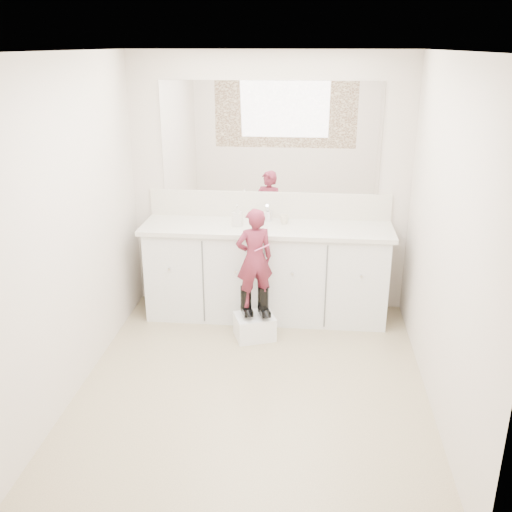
# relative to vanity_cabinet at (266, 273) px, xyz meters

# --- Properties ---
(floor) EXTENTS (3.00, 3.00, 0.00)m
(floor) POSITION_rel_vanity_cabinet_xyz_m (0.00, -1.23, -0.42)
(floor) COLOR #867457
(floor) RESTS_ON ground
(ceiling) EXTENTS (3.00, 3.00, 0.00)m
(ceiling) POSITION_rel_vanity_cabinet_xyz_m (0.00, -1.23, 1.97)
(ceiling) COLOR white
(ceiling) RESTS_ON wall_back
(wall_back) EXTENTS (2.60, 0.00, 2.60)m
(wall_back) POSITION_rel_vanity_cabinet_xyz_m (0.00, 0.27, 0.77)
(wall_back) COLOR beige
(wall_back) RESTS_ON floor
(wall_front) EXTENTS (2.60, 0.00, 2.60)m
(wall_front) POSITION_rel_vanity_cabinet_xyz_m (0.00, -2.73, 0.77)
(wall_front) COLOR beige
(wall_front) RESTS_ON floor
(wall_left) EXTENTS (0.00, 3.00, 3.00)m
(wall_left) POSITION_rel_vanity_cabinet_xyz_m (-1.30, -1.23, 0.78)
(wall_left) COLOR beige
(wall_left) RESTS_ON floor
(wall_right) EXTENTS (0.00, 3.00, 3.00)m
(wall_right) POSITION_rel_vanity_cabinet_xyz_m (1.30, -1.23, 0.78)
(wall_right) COLOR beige
(wall_right) RESTS_ON floor
(vanity_cabinet) EXTENTS (2.20, 0.55, 0.85)m
(vanity_cabinet) POSITION_rel_vanity_cabinet_xyz_m (0.00, 0.00, 0.00)
(vanity_cabinet) COLOR silver
(vanity_cabinet) RESTS_ON floor
(countertop) EXTENTS (2.28, 0.58, 0.04)m
(countertop) POSITION_rel_vanity_cabinet_xyz_m (0.00, -0.01, 0.45)
(countertop) COLOR beige
(countertop) RESTS_ON vanity_cabinet
(backsplash) EXTENTS (2.28, 0.03, 0.25)m
(backsplash) POSITION_rel_vanity_cabinet_xyz_m (0.00, 0.26, 0.59)
(backsplash) COLOR beige
(backsplash) RESTS_ON countertop
(mirror) EXTENTS (2.00, 0.02, 1.00)m
(mirror) POSITION_rel_vanity_cabinet_xyz_m (0.00, 0.26, 1.22)
(mirror) COLOR white
(mirror) RESTS_ON wall_back
(dot_panel) EXTENTS (2.00, 0.01, 1.20)m
(dot_panel) POSITION_rel_vanity_cabinet_xyz_m (0.00, -2.71, 1.22)
(dot_panel) COLOR #472819
(dot_panel) RESTS_ON wall_front
(faucet) EXTENTS (0.08, 0.08, 0.10)m
(faucet) POSITION_rel_vanity_cabinet_xyz_m (0.00, 0.15, 0.52)
(faucet) COLOR silver
(faucet) RESTS_ON countertop
(cup) EXTENTS (0.12, 0.12, 0.08)m
(cup) POSITION_rel_vanity_cabinet_xyz_m (0.15, 0.08, 0.51)
(cup) COLOR beige
(cup) RESTS_ON countertop
(soap_bottle) EXTENTS (0.09, 0.09, 0.19)m
(soap_bottle) POSITION_rel_vanity_cabinet_xyz_m (-0.27, -0.02, 0.56)
(soap_bottle) COLOR beige
(soap_bottle) RESTS_ON countertop
(step_stool) EXTENTS (0.40, 0.37, 0.21)m
(step_stool) POSITION_rel_vanity_cabinet_xyz_m (-0.06, -0.48, -0.32)
(step_stool) COLOR white
(step_stool) RESTS_ON floor
(boot_left) EXTENTS (0.16, 0.21, 0.27)m
(boot_left) POSITION_rel_vanity_cabinet_xyz_m (-0.14, -0.48, -0.08)
(boot_left) COLOR black
(boot_left) RESTS_ON step_stool
(boot_right) EXTENTS (0.16, 0.21, 0.27)m
(boot_right) POSITION_rel_vanity_cabinet_xyz_m (0.01, -0.48, -0.08)
(boot_right) COLOR black
(boot_right) RESTS_ON step_stool
(toddler) EXTENTS (0.37, 0.31, 0.87)m
(toddler) POSITION_rel_vanity_cabinet_xyz_m (-0.06, -0.48, 0.32)
(toddler) COLOR #A33249
(toddler) RESTS_ON step_stool
(toothbrush) EXTENTS (0.13, 0.06, 0.06)m
(toothbrush) POSITION_rel_vanity_cabinet_xyz_m (0.01, -0.52, 0.44)
(toothbrush) COLOR #D95488
(toothbrush) RESTS_ON toddler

